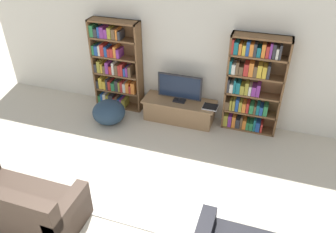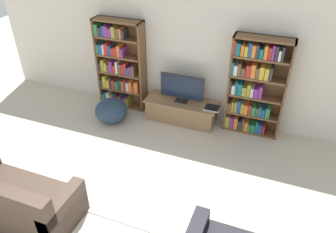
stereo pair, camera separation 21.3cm
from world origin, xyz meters
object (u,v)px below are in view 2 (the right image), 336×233
object	(u,v)px
television	(182,88)
couch_left_sectional	(17,201)
bookshelf_right	(254,87)
tv_stand	(181,111)
bookshelf_left	(119,66)
beanbag_ottoman	(111,111)
laptop	(212,108)

from	to	relation	value
television	couch_left_sectional	bearing A→B (deg)	-112.87
television	bookshelf_right	bearing A→B (deg)	6.63
bookshelf_right	tv_stand	bearing A→B (deg)	-173.61
bookshelf_left	couch_left_sectional	world-z (taller)	bookshelf_left
tv_stand	television	distance (m)	0.52
bookshelf_left	television	size ratio (longest dim) A/B	2.15
tv_stand	beanbag_ottoman	bearing A→B (deg)	-157.83
bookshelf_right	tv_stand	size ratio (longest dim) A/B	1.29
couch_left_sectional	television	bearing A→B (deg)	67.13
tv_stand	beanbag_ottoman	distance (m)	1.41
tv_stand	couch_left_sectional	world-z (taller)	couch_left_sectional
bookshelf_left	laptop	size ratio (longest dim) A/B	6.54
couch_left_sectional	tv_stand	bearing A→B (deg)	67.17
beanbag_ottoman	bookshelf_left	bearing A→B (deg)	100.15
bookshelf_left	television	distance (m)	1.45
tv_stand	bookshelf_left	bearing A→B (deg)	174.06
laptop	beanbag_ottoman	size ratio (longest dim) A/B	0.44
television	beanbag_ottoman	world-z (taller)	television
beanbag_ottoman	tv_stand	bearing A→B (deg)	22.17
couch_left_sectional	beanbag_ottoman	size ratio (longest dim) A/B	2.59
television	beanbag_ottoman	bearing A→B (deg)	-158.04
laptop	couch_left_sectional	world-z (taller)	couch_left_sectional
television	couch_left_sectional	world-z (taller)	television
tv_stand	laptop	xyz separation A→B (m)	(0.63, -0.05, 0.23)
tv_stand	beanbag_ottoman	size ratio (longest dim) A/B	2.24
bookshelf_right	laptop	world-z (taller)	bookshelf_right
bookshelf_right	couch_left_sectional	xyz separation A→B (m)	(-2.65, -3.29, -0.65)
couch_left_sectional	beanbag_ottoman	world-z (taller)	couch_left_sectional
bookshelf_left	couch_left_sectional	xyz separation A→B (m)	(0.11, -3.29, -0.62)
bookshelf_left	couch_left_sectional	bearing A→B (deg)	-88.09
tv_stand	laptop	distance (m)	0.68
beanbag_ottoman	television	bearing A→B (deg)	21.96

